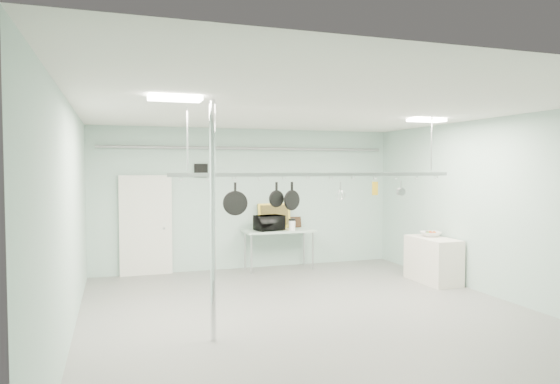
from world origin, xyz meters
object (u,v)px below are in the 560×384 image
object	(u,v)px
side_cabinet	(433,260)
fruit_bowl	(431,234)
prep_table	(279,233)
pot_rack	(319,173)
skillet_left	(235,199)
skillet_right	(292,195)
chrome_pole	(213,221)
skillet_mid	(276,194)
coffee_canister	(292,225)
microwave	(269,223)

from	to	relation	value
side_cabinet	fruit_bowl	size ratio (longest dim) A/B	2.92
prep_table	pot_rack	distance (m)	3.61
prep_table	skillet_left	world-z (taller)	skillet_left
skillet_left	skillet_right	world-z (taller)	same
chrome_pole	skillet_mid	distance (m)	1.51
prep_table	fruit_bowl	distance (m)	3.31
prep_table	coffee_canister	distance (m)	0.36
side_cabinet	coffee_canister	bearing A→B (deg)	138.66
prep_table	fruit_bowl	size ratio (longest dim) A/B	3.90
coffee_canister	skillet_left	xyz separation A→B (m)	(-2.04, -3.12, 0.82)
pot_rack	microwave	distance (m)	3.45
prep_table	side_cabinet	xyz separation A→B (m)	(2.55, -2.20, -0.38)
skillet_mid	skillet_right	size ratio (longest dim) A/B	0.88
skillet_right	skillet_left	bearing A→B (deg)	157.68
fruit_bowl	chrome_pole	bearing A→B (deg)	-156.13
pot_rack	side_cabinet	bearing A→B (deg)	20.45
chrome_pole	skillet_mid	size ratio (longest dim) A/B	8.54
side_cabinet	skillet_left	xyz separation A→B (m)	(-4.34, -1.10, 1.38)
pot_rack	microwave	xyz separation A→B (m)	(0.16, 3.25, -1.16)
pot_rack	coffee_canister	bearing A→B (deg)	78.17
chrome_pole	coffee_canister	distance (m)	4.80
prep_table	coffee_canister	world-z (taller)	coffee_canister
pot_rack	skillet_left	distance (m)	1.44
prep_table	microwave	world-z (taller)	microwave
chrome_pole	side_cabinet	size ratio (longest dim) A/B	2.67
pot_rack	chrome_pole	bearing A→B (deg)	-154.65
skillet_left	coffee_canister	bearing A→B (deg)	67.35
pot_rack	fruit_bowl	size ratio (longest dim) A/B	11.70
fruit_bowl	coffee_canister	bearing A→B (deg)	141.93
chrome_pole	skillet_right	bearing A→B (deg)	32.19
coffee_canister	pot_rack	bearing A→B (deg)	-101.83
fruit_bowl	skillet_right	distance (m)	3.82
chrome_pole	side_cabinet	bearing A→B (deg)	22.41
skillet_right	microwave	bearing A→B (deg)	56.72
chrome_pole	microwave	world-z (taller)	chrome_pole
pot_rack	coffee_canister	xyz separation A→B (m)	(0.65, 3.12, -1.22)
coffee_canister	skillet_mid	world-z (taller)	skillet_mid
chrome_pole	fruit_bowl	bearing A→B (deg)	23.87
prep_table	skillet_left	xyz separation A→B (m)	(-1.79, -3.30, 1.00)
pot_rack	microwave	size ratio (longest dim) A/B	7.86
pot_rack	skillet_mid	world-z (taller)	pot_rack
side_cabinet	skillet_right	distance (m)	3.86
prep_table	skillet_right	bearing A→B (deg)	-104.78
pot_rack	microwave	world-z (taller)	pot_rack
prep_table	skillet_right	xyz separation A→B (m)	(-0.87, -3.30, 1.04)
microwave	side_cabinet	bearing A→B (deg)	128.31
prep_table	skillet_mid	xyz separation A→B (m)	(-1.13, -3.30, 1.07)
chrome_pole	microwave	xyz separation A→B (m)	(2.06, 4.15, -0.53)
microwave	skillet_right	xyz separation A→B (m)	(-0.63, -3.25, 0.80)
chrome_pole	skillet_left	xyz separation A→B (m)	(0.51, 0.90, 0.23)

